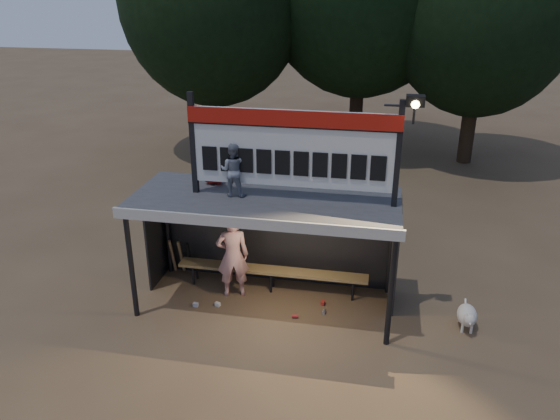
# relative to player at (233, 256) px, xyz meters

# --- Properties ---
(ground) EXTENTS (80.00, 80.00, 0.00)m
(ground) POSITION_rel_player_xyz_m (0.74, -0.20, -0.90)
(ground) COLOR brown
(ground) RESTS_ON ground
(player) EXTENTS (0.76, 0.61, 1.81)m
(player) POSITION_rel_player_xyz_m (0.00, 0.00, 0.00)
(player) COLOR white
(player) RESTS_ON ground
(child_a) EXTENTS (0.49, 0.39, 1.01)m
(child_a) POSITION_rel_player_xyz_m (0.14, -0.25, 1.92)
(child_a) COLOR gray
(child_a) RESTS_ON dugout_shelter
(child_b) EXTENTS (0.50, 0.33, 1.00)m
(child_b) POSITION_rel_player_xyz_m (-0.41, 0.32, 1.92)
(child_b) COLOR maroon
(child_b) RESTS_ON dugout_shelter
(dugout_shelter) EXTENTS (5.10, 2.08, 2.32)m
(dugout_shelter) POSITION_rel_player_xyz_m (0.74, 0.04, 0.94)
(dugout_shelter) COLOR #3B3A3D
(dugout_shelter) RESTS_ON ground
(scoreboard_assembly) EXTENTS (4.10, 0.27, 1.99)m
(scoreboard_assembly) POSITION_rel_player_xyz_m (1.30, -0.21, 2.42)
(scoreboard_assembly) COLOR black
(scoreboard_assembly) RESTS_ON dugout_shelter
(bench) EXTENTS (4.00, 0.35, 0.48)m
(bench) POSITION_rel_player_xyz_m (0.74, 0.35, -0.47)
(bench) COLOR olive
(bench) RESTS_ON ground
(tree_right) EXTENTS (6.08, 6.08, 8.72)m
(tree_right) POSITION_rel_player_xyz_m (5.74, 10.30, 4.28)
(tree_right) COLOR #312316
(tree_right) RESTS_ON ground
(dog) EXTENTS (0.36, 0.81, 0.49)m
(dog) POSITION_rel_player_xyz_m (4.60, -0.35, -0.63)
(dog) COLOR beige
(dog) RESTS_ON ground
(bats) EXTENTS (0.49, 0.33, 0.84)m
(bats) POSITION_rel_player_xyz_m (-1.36, 0.62, -0.47)
(bats) COLOR olive
(bats) RESTS_ON ground
(litter) EXTENTS (2.65, 0.66, 0.08)m
(litter) POSITION_rel_player_xyz_m (0.85, -0.42, -0.87)
(litter) COLOR #B0251E
(litter) RESTS_ON ground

